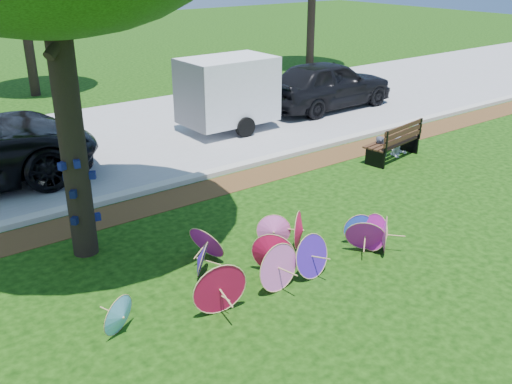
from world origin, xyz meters
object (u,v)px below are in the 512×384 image
(parasol_pile, at_px, (280,254))
(cargo_trailer, at_px, (228,90))
(park_bench, at_px, (392,141))
(dark_pickup, at_px, (328,84))
(person_left, at_px, (382,137))
(person_right, at_px, (399,136))

(parasol_pile, relative_size, cargo_trailer, 2.00)
(park_bench, bearing_deg, dark_pickup, 55.33)
(person_left, bearing_deg, cargo_trailer, 106.23)
(dark_pickup, relative_size, cargo_trailer, 1.82)
(parasol_pile, bearing_deg, dark_pickup, 42.67)
(person_left, bearing_deg, park_bench, -10.76)
(park_bench, relative_size, person_left, 1.46)
(person_right, bearing_deg, person_left, -156.15)
(parasol_pile, height_order, person_left, person_left)
(person_right, bearing_deg, park_bench, -148.02)
(dark_pickup, bearing_deg, park_bench, 153.69)
(parasol_pile, distance_m, person_left, 6.35)
(person_left, xyz_separation_m, person_right, (0.70, 0.00, -0.11))
(cargo_trailer, height_order, park_bench, cargo_trailer)
(person_left, height_order, person_right, person_left)
(parasol_pile, bearing_deg, person_left, 26.70)
(parasol_pile, height_order, cargo_trailer, cargo_trailer)
(park_bench, distance_m, person_right, 0.36)
(park_bench, height_order, person_right, person_right)
(dark_pickup, height_order, cargo_trailer, cargo_trailer)
(person_left, bearing_deg, dark_pickup, 58.47)
(parasol_pile, distance_m, park_bench, 6.64)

